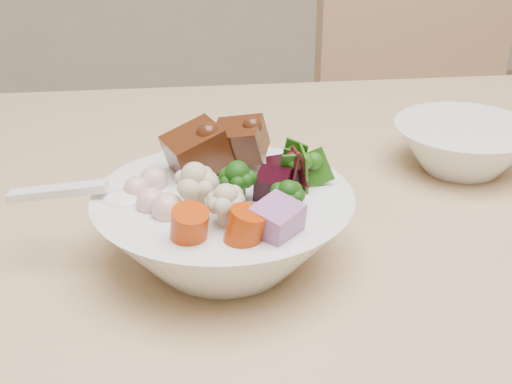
# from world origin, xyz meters

# --- Properties ---
(chair_far) EXTENTS (0.49, 0.49, 0.95)m
(chair_far) POSITION_xyz_m (0.23, 0.89, 0.53)
(chair_far) COLOR tan
(chair_far) RESTS_ON ground
(food_bowl) EXTENTS (0.22, 0.22, 0.12)m
(food_bowl) POSITION_xyz_m (-0.31, 0.19, 0.83)
(food_bowl) COLOR white
(food_bowl) RESTS_ON dining_table
(soup_spoon) EXTENTS (0.13, 0.06, 0.02)m
(soup_spoon) POSITION_xyz_m (-0.40, 0.20, 0.85)
(soup_spoon) COLOR white
(soup_spoon) RESTS_ON food_bowl
(side_bowl) EXTENTS (0.15, 0.15, 0.05)m
(side_bowl) POSITION_xyz_m (-0.02, 0.33, 0.82)
(side_bowl) COLOR white
(side_bowl) RESTS_ON dining_table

